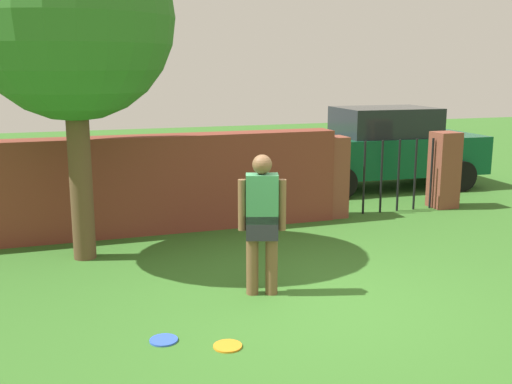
{
  "coord_description": "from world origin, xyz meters",
  "views": [
    {
      "loc": [
        -2.67,
        -5.75,
        2.57
      ],
      "look_at": [
        -0.24,
        1.44,
        1.0
      ],
      "focal_mm": 42.68,
      "sensor_mm": 36.0,
      "label": 1
    }
  ],
  "objects_px": {
    "frisbee_blue": "(164,340)",
    "car": "(384,148)",
    "frisbee_orange": "(228,346)",
    "tree": "(71,19)",
    "person": "(262,218)"
  },
  "relations": [
    {
      "from": "frisbee_blue",
      "to": "car",
      "type": "bearing_deg",
      "value": 45.73
    },
    {
      "from": "frisbee_orange",
      "to": "frisbee_blue",
      "type": "distance_m",
      "value": 0.63
    },
    {
      "from": "frisbee_orange",
      "to": "frisbee_blue",
      "type": "bearing_deg",
      "value": 149.72
    },
    {
      "from": "tree",
      "to": "frisbee_orange",
      "type": "xyz_separation_m",
      "value": [
        1.1,
        -3.23,
        -3.15
      ]
    },
    {
      "from": "tree",
      "to": "frisbee_orange",
      "type": "relative_size",
      "value": 16.64
    },
    {
      "from": "person",
      "to": "tree",
      "type": "bearing_deg",
      "value": -29.81
    },
    {
      "from": "tree",
      "to": "frisbee_blue",
      "type": "relative_size",
      "value": 16.64
    },
    {
      "from": "tree",
      "to": "frisbee_orange",
      "type": "height_order",
      "value": "tree"
    },
    {
      "from": "tree",
      "to": "person",
      "type": "bearing_deg",
      "value": -47.8
    },
    {
      "from": "tree",
      "to": "person",
      "type": "distance_m",
      "value": 3.56
    },
    {
      "from": "person",
      "to": "frisbee_orange",
      "type": "distance_m",
      "value": 1.66
    },
    {
      "from": "car",
      "to": "frisbee_blue",
      "type": "bearing_deg",
      "value": -131.72
    },
    {
      "from": "tree",
      "to": "car",
      "type": "xyz_separation_m",
      "value": [
        6.42,
        3.11,
        -2.29
      ]
    },
    {
      "from": "tree",
      "to": "car",
      "type": "distance_m",
      "value": 7.49
    },
    {
      "from": "tree",
      "to": "car",
      "type": "bearing_deg",
      "value": 25.83
    }
  ]
}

